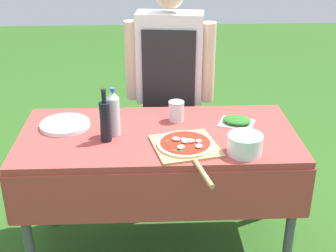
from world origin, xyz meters
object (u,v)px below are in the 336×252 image
object	(u,v)px
oil_bottle	(105,121)
water_bottle	(114,113)
prep_table	(158,150)
sauce_jar	(176,112)
pizza_on_peel	(186,146)
person_cook	(170,80)
mixing_tub	(245,144)
herb_container	(237,121)
plate_stack	(65,125)

from	to	relation	value
oil_bottle	water_bottle	world-z (taller)	oil_bottle
prep_table	sauce_jar	world-z (taller)	sauce_jar
oil_bottle	sauce_jar	world-z (taller)	oil_bottle
pizza_on_peel	oil_bottle	bearing A→B (deg)	152.75
person_cook	mixing_tub	world-z (taller)	person_cook
herb_container	plate_stack	bearing A→B (deg)	179.90
prep_table	person_cook	size ratio (longest dim) A/B	0.99
water_bottle	sauce_jar	xyz separation A→B (m)	(0.34, 0.16, -0.07)
person_cook	plate_stack	bearing A→B (deg)	45.13
pizza_on_peel	sauce_jar	xyz separation A→B (m)	(-0.03, 0.34, 0.04)
person_cook	prep_table	bearing A→B (deg)	88.17
pizza_on_peel	mixing_tub	xyz separation A→B (m)	(0.28, -0.07, 0.04)
pizza_on_peel	water_bottle	bearing A→B (deg)	141.71
person_cook	pizza_on_peel	xyz separation A→B (m)	(0.05, -0.76, -0.08)
prep_table	water_bottle	size ratio (longest dim) A/B	5.69
water_bottle	mixing_tub	world-z (taller)	water_bottle
pizza_on_peel	oil_bottle	world-z (taller)	oil_bottle
prep_table	pizza_on_peel	bearing A→B (deg)	-53.24
water_bottle	herb_container	world-z (taller)	water_bottle
water_bottle	pizza_on_peel	bearing A→B (deg)	-25.52
herb_container	water_bottle	bearing A→B (deg)	-171.14
water_bottle	person_cook	bearing A→B (deg)	60.97
oil_bottle	mixing_tub	world-z (taller)	oil_bottle
pizza_on_peel	herb_container	distance (m)	0.42
pizza_on_peel	person_cook	bearing A→B (deg)	80.84
plate_stack	oil_bottle	bearing A→B (deg)	-36.31
water_bottle	plate_stack	xyz separation A→B (m)	(-0.28, 0.11, -0.11)
person_cook	oil_bottle	distance (m)	0.75
prep_table	water_bottle	bearing A→B (deg)	-178.19
prep_table	person_cook	xyz separation A→B (m)	(0.09, 0.57, 0.20)
mixing_tub	plate_stack	distance (m)	1.00
person_cook	herb_container	distance (m)	0.60
prep_table	water_bottle	world-z (taller)	water_bottle
pizza_on_peel	prep_table	bearing A→B (deg)	113.99
herb_container	sauce_jar	bearing A→B (deg)	170.12
herb_container	plate_stack	world-z (taller)	herb_container
person_cook	sauce_jar	world-z (taller)	person_cook
water_bottle	herb_container	bearing A→B (deg)	8.86
pizza_on_peel	water_bottle	world-z (taller)	water_bottle
plate_stack	mixing_tub	bearing A→B (deg)	-20.46
herb_container	mixing_tub	bearing A→B (deg)	-93.91
water_bottle	herb_container	xyz separation A→B (m)	(0.68, 0.11, -0.11)
person_cook	water_bottle	world-z (taller)	person_cook
sauce_jar	mixing_tub	bearing A→B (deg)	-52.34
water_bottle	mixing_tub	distance (m)	0.70
water_bottle	sauce_jar	distance (m)	0.39
pizza_on_peel	sauce_jar	distance (m)	0.34
herb_container	mixing_tub	distance (m)	0.35
person_cook	pizza_on_peel	distance (m)	0.76
oil_bottle	mixing_tub	size ratio (longest dim) A/B	1.66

